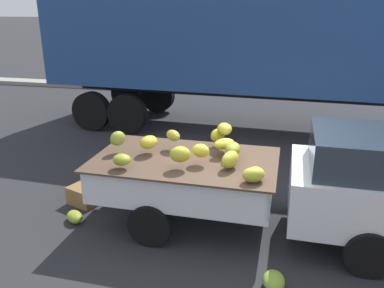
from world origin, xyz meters
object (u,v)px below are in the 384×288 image
(fallen_banana_bunch_by_wheel, at_px, (274,281))
(produce_crate, at_px, (84,196))
(fallen_banana_bunch_near_tailgate, at_px, (75,217))
(pickup_truck, at_px, (316,183))
(semi_trailer, at_px, (267,38))

(fallen_banana_bunch_by_wheel, height_order, produce_crate, produce_crate)
(fallen_banana_bunch_near_tailgate, bearing_deg, produce_crate, 103.95)
(pickup_truck, height_order, fallen_banana_bunch_by_wheel, pickup_truck)
(produce_crate, bearing_deg, semi_trailer, 61.78)
(fallen_banana_bunch_by_wheel, xyz_separation_m, produce_crate, (-3.37, 1.47, 0.06))
(semi_trailer, height_order, fallen_banana_bunch_near_tailgate, semi_trailer)
(semi_trailer, bearing_deg, fallen_banana_bunch_near_tailgate, -112.32)
(pickup_truck, relative_size, fallen_banana_bunch_near_tailgate, 13.46)
(fallen_banana_bunch_near_tailgate, xyz_separation_m, fallen_banana_bunch_by_wheel, (3.22, -0.88, 0.01))
(fallen_banana_bunch_near_tailgate, height_order, produce_crate, produce_crate)
(semi_trailer, relative_size, fallen_banana_bunch_by_wheel, 32.23)
(pickup_truck, xyz_separation_m, fallen_banana_bunch_near_tailgate, (-3.73, -0.45, -0.80))
(semi_trailer, height_order, fallen_banana_bunch_by_wheel, semi_trailer)
(fallen_banana_bunch_by_wheel, bearing_deg, semi_trailer, 95.31)
(produce_crate, bearing_deg, fallen_banana_bunch_by_wheel, -23.56)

